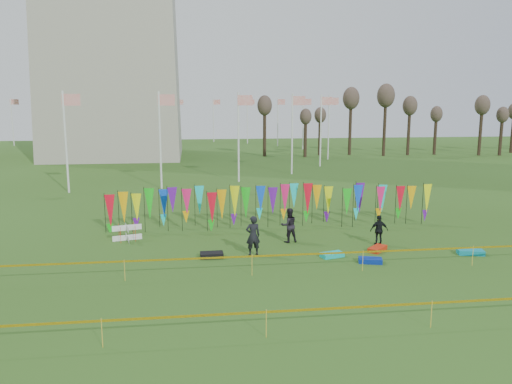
{
  "coord_description": "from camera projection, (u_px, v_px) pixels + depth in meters",
  "views": [
    {
      "loc": [
        -4.25,
        -20.83,
        7.0
      ],
      "look_at": [
        -0.74,
        6.0,
        2.2
      ],
      "focal_mm": 35.0,
      "sensor_mm": 36.0,
      "label": 1
    }
  ],
  "objects": [
    {
      "name": "caution_tape_far",
      "position": [
        327.0,
        310.0,
        15.24
      ],
      "size": [
        26.0,
        0.02,
        0.9
      ],
      "color": "yellow",
      "rests_on": "ground"
    },
    {
      "name": "banner_row",
      "position": [
        272.0,
        202.0,
        28.62
      ],
      "size": [
        18.64,
        0.64,
        2.34
      ],
      "color": "black",
      "rests_on": "ground"
    },
    {
      "name": "flagpole_ring",
      "position": [
        117.0,
        127.0,
        66.48
      ],
      "size": [
        57.4,
        56.16,
        8.0
      ],
      "color": "silver",
      "rests_on": "ground"
    },
    {
      "name": "ground",
      "position": [
        290.0,
        264.0,
        22.1
      ],
      "size": [
        160.0,
        160.0,
        0.0
      ],
      "primitive_type": "plane",
      "color": "#2C4D15",
      "rests_on": "ground"
    },
    {
      "name": "kite_bag_blue",
      "position": [
        370.0,
        260.0,
        22.23
      ],
      "size": [
        1.13,
        0.8,
        0.21
      ],
      "primitive_type": "cube",
      "rotation": [
        0.0,
        0.0,
        -0.28
      ],
      "color": "#0A29A2",
      "rests_on": "ground"
    },
    {
      "name": "person_right",
      "position": [
        379.0,
        230.0,
        24.89
      ],
      "size": [
        0.93,
        0.56,
        1.53
      ],
      "primitive_type": "imported",
      "rotation": [
        0.0,
        0.0,
        3.09
      ],
      "color": "black",
      "rests_on": "ground"
    },
    {
      "name": "person_left",
      "position": [
        253.0,
        236.0,
        23.22
      ],
      "size": [
        0.75,
        0.59,
        1.88
      ],
      "primitive_type": "imported",
      "rotation": [
        0.0,
        0.0,
        3.27
      ],
      "color": "black",
      "rests_on": "ground"
    },
    {
      "name": "kite_bag_black",
      "position": [
        212.0,
        255.0,
        22.98
      ],
      "size": [
        1.07,
        0.64,
        0.24
      ],
      "primitive_type": "cube",
      "rotation": [
        0.0,
        0.0,
        0.03
      ],
      "color": "black",
      "rests_on": "ground"
    },
    {
      "name": "box_kite",
      "position": [
        127.0,
        233.0,
        25.78
      ],
      "size": [
        0.76,
        0.76,
        0.85
      ],
      "rotation": [
        0.0,
        0.0,
        0.24
      ],
      "color": "red",
      "rests_on": "ground"
    },
    {
      "name": "kite_bag_teal",
      "position": [
        471.0,
        252.0,
        23.46
      ],
      "size": [
        1.27,
        0.82,
        0.22
      ],
      "primitive_type": "cube",
      "rotation": [
        0.0,
        0.0,
        -0.24
      ],
      "color": "#0B8FA5",
      "rests_on": "ground"
    },
    {
      "name": "caution_tape_near",
      "position": [
        291.0,
        256.0,
        20.68
      ],
      "size": [
        26.0,
        0.02,
        0.9
      ],
      "color": "yellow",
      "rests_on": "ground"
    },
    {
      "name": "tree_line",
      "position": [
        457.0,
        110.0,
        68.07
      ],
      "size": [
        53.92,
        1.92,
        7.84
      ],
      "color": "#37291B",
      "rests_on": "ground"
    },
    {
      "name": "kite_bag_red",
      "position": [
        377.0,
        249.0,
        24.02
      ],
      "size": [
        1.18,
        1.18,
        0.21
      ],
      "primitive_type": "cube",
      "rotation": [
        0.0,
        0.0,
        0.78
      ],
      "color": "red",
      "rests_on": "ground"
    },
    {
      "name": "kite_bag_turquoise",
      "position": [
        332.0,
        255.0,
        23.07
      ],
      "size": [
        1.15,
        0.81,
        0.21
      ],
      "primitive_type": "cube",
      "rotation": [
        0.0,
        0.0,
        0.3
      ],
      "color": "#0DC9C5",
      "rests_on": "ground"
    },
    {
      "name": "person_mid",
      "position": [
        289.0,
        225.0,
        25.43
      ],
      "size": [
        0.94,
        0.67,
        1.77
      ],
      "primitive_type": "imported",
      "rotation": [
        0.0,
        0.0,
        3.31
      ],
      "color": "black",
      "rests_on": "ground"
    }
  ]
}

